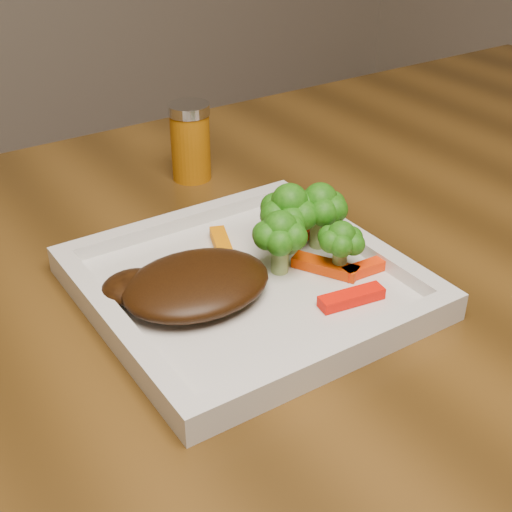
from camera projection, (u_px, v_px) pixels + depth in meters
plate at (247, 289)px, 0.64m from camera, size 0.27×0.27×0.01m
steak at (196, 284)px, 0.61m from camera, size 0.13×0.11×0.03m
broccoli_0 at (289, 218)px, 0.67m from camera, size 0.08×0.08×0.07m
broccoli_1 at (319, 216)px, 0.68m from camera, size 0.08×0.08×0.06m
broccoli_2 at (341, 244)px, 0.64m from camera, size 0.05×0.05×0.06m
broccoli_3 at (280, 242)px, 0.64m from camera, size 0.08×0.08×0.06m
carrot_0 at (351, 297)px, 0.61m from camera, size 0.06×0.02×0.01m
carrot_1 at (366, 268)px, 0.65m from camera, size 0.05×0.02×0.01m
carrot_3 at (308, 227)px, 0.71m from camera, size 0.06×0.04×0.01m
carrot_4 at (222, 244)px, 0.69m from camera, size 0.03×0.06×0.01m
carrot_5 at (325, 267)px, 0.65m from camera, size 0.04×0.06×0.01m
spice_shaker at (190, 142)px, 0.83m from camera, size 0.06×0.06×0.09m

